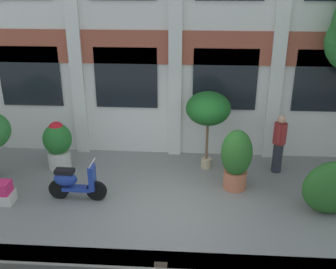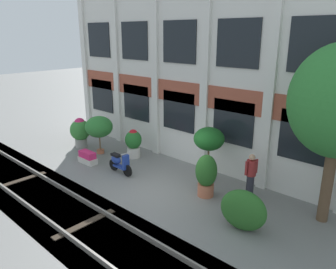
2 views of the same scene
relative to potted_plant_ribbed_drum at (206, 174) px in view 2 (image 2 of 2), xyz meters
name	(u,v)px [view 2 (image 2 of 2)]	position (x,y,z in m)	size (l,w,h in m)	color
ground_plane	(154,191)	(-1.59, -0.96, -0.82)	(80.00, 80.00, 0.00)	slate
apartment_facade	(209,80)	(-1.59, 2.19, 2.88)	(16.75, 0.64, 7.42)	silver
rail_tracks	(85,228)	(-1.59, -3.93, -0.95)	(24.39, 2.80, 0.43)	#423F3A
potted_plant_ribbed_drum	(206,174)	(0.00, 0.00, 0.00)	(0.76, 0.76, 1.53)	#B76647
potted_plant_fluted_column	(80,131)	(-7.64, -0.08, 0.05)	(0.99, 0.99, 1.52)	gray
potted_plant_square_trough	(88,158)	(-5.63, -1.08, -0.56)	(0.95, 0.44, 0.54)	beige
potted_plant_stone_basin	(133,142)	(-4.67, 0.79, -0.09)	(0.76, 0.76, 1.33)	beige
potted_plant_tall_urn	(99,127)	(-6.25, 0.06, 0.48)	(1.29, 1.29, 1.81)	#B76647
potted_plant_low_pan	(209,140)	(-0.68, 1.06, 0.86)	(1.16, 1.16, 2.14)	tan
scooter_near_curb	(119,163)	(-3.79, -0.79, -0.38)	(1.38, 0.50, 0.98)	black
resident_by_doorway	(251,175)	(1.19, 0.95, 0.04)	(0.34, 0.50, 1.60)	#282833
topiary_hedge	(243,210)	(2.02, -0.94, -0.20)	(1.38, 0.70, 1.23)	#286023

